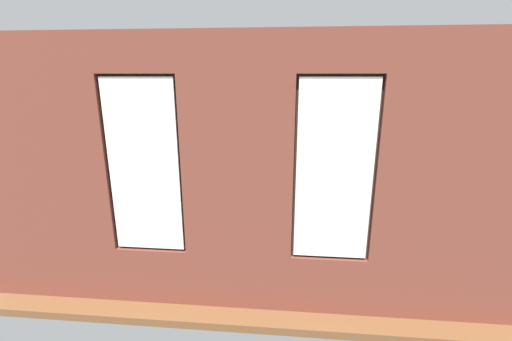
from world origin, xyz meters
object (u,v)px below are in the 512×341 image
(remote_silver, at_px, (250,204))
(potted_plant_beside_window_right, at_px, (126,232))
(remote_black, at_px, (266,209))
(couch_by_window, at_px, (217,252))
(table_plant_small, at_px, (284,199))
(potted_plant_near_tv, at_px, (100,205))
(tv_flatscreen, at_px, (99,177))
(potted_plant_foreground_right, at_px, (155,162))
(cup_ceramic, at_px, (234,206))
(media_console, at_px, (104,210))
(coffee_table, at_px, (260,209))
(papasan_chair, at_px, (246,177))
(remote_gray, at_px, (260,207))
(potted_plant_by_left_couch, at_px, (360,185))
(couch_left, at_px, (398,215))

(remote_silver, relative_size, potted_plant_beside_window_right, 0.13)
(remote_black, bearing_deg, couch_by_window, -160.66)
(table_plant_small, distance_m, potted_plant_near_tv, 3.12)
(couch_by_window, relative_size, remote_black, 12.24)
(tv_flatscreen, xyz_separation_m, potted_plant_foreground_right, (-0.30, -1.92, -0.20))
(cup_ceramic, xyz_separation_m, media_console, (2.50, -0.03, -0.18))
(couch_by_window, bearing_deg, table_plant_small, -117.95)
(coffee_table, relative_size, remote_silver, 9.20)
(cup_ceramic, distance_m, remote_black, 0.59)
(tv_flatscreen, height_order, papasan_chair, tv_flatscreen)
(remote_gray, relative_size, potted_plant_near_tv, 0.12)
(table_plant_small, bearing_deg, potted_plant_by_left_couch, -141.40)
(couch_left, relative_size, papasan_chair, 1.92)
(couch_left, distance_m, papasan_chair, 3.42)
(table_plant_small, height_order, remote_silver, table_plant_small)
(tv_flatscreen, height_order, potted_plant_beside_window_right, potted_plant_beside_window_right)
(papasan_chair, bearing_deg, media_console, 37.13)
(coffee_table, xyz_separation_m, remote_gray, (-0.00, 0.00, 0.05))
(media_console, distance_m, papasan_chair, 3.13)
(potted_plant_beside_window_right, bearing_deg, remote_silver, -130.86)
(papasan_chair, bearing_deg, potted_plant_beside_window_right, 70.04)
(remote_black, relative_size, potted_plant_by_left_couch, 0.28)
(couch_by_window, relative_size, cup_ceramic, 21.13)
(remote_black, bearing_deg, media_console, 131.42)
(cup_ceramic, distance_m, remote_silver, 0.36)
(table_plant_small, bearing_deg, potted_plant_foreground_right, -28.40)
(remote_black, bearing_deg, potted_plant_foreground_right, 96.89)
(couch_by_window, bearing_deg, couch_left, -151.21)
(papasan_chair, bearing_deg, remote_silver, 99.48)
(couch_left, height_order, remote_black, couch_left)
(coffee_table, relative_size, remote_gray, 9.20)
(potted_plant_near_tv, bearing_deg, table_plant_small, -155.97)
(coffee_table, xyz_separation_m, media_console, (2.97, 0.10, -0.09))
(couch_by_window, distance_m, tv_flatscreen, 2.95)
(couch_left, relative_size, cup_ceramic, 20.08)
(remote_gray, relative_size, tv_flatscreen, 0.16)
(remote_gray, bearing_deg, cup_ceramic, 101.77)
(couch_by_window, relative_size, potted_plant_by_left_couch, 3.43)
(remote_black, height_order, media_console, media_console)
(couch_left, bearing_deg, media_console, -92.36)
(potted_plant_near_tv, bearing_deg, media_console, -61.10)
(tv_flatscreen, bearing_deg, remote_silver, -175.77)
(remote_silver, distance_m, media_console, 2.79)
(couch_left, xyz_separation_m, coffee_table, (2.48, 0.06, 0.03))
(remote_gray, bearing_deg, remote_silver, 58.19)
(potted_plant_foreground_right, bearing_deg, potted_plant_near_tv, 95.07)
(coffee_table, distance_m, papasan_chair, 1.85)
(couch_by_window, xyz_separation_m, remote_gray, (-0.48, -1.57, 0.09))
(cup_ceramic, bearing_deg, couch_left, -176.46)
(couch_left, xyz_separation_m, remote_silver, (2.67, -0.05, 0.08))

